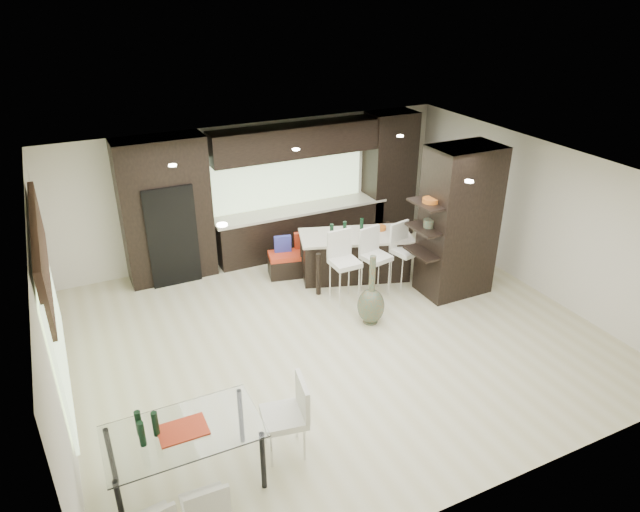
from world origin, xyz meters
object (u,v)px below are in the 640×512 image
stool_mid (376,269)px  chair_near (205,511)px  stool_right (405,262)px  kitchen_island (355,255)px  stool_left (345,275)px  chair_end (284,422)px  floor_vase (372,290)px  bench (300,263)px  dining_table (187,458)px

stool_mid → chair_near: stool_mid is taller
stool_right → chair_near: (-4.76, -3.63, -0.09)m
kitchen_island → stool_right: (0.63, -0.76, 0.06)m
stool_left → stool_right: 1.27m
kitchen_island → stool_right: size_ratio=2.09×
kitchen_island → chair_end: (-2.96, -3.63, 0.04)m
kitchen_island → stool_left: 1.00m
floor_vase → chair_end: 3.17m
chair_near → chair_end: chair_end is taller
stool_right → floor_vase: floor_vase is taller
stool_left → chair_near: (-3.49, -3.62, -0.12)m
stool_right → chair_near: stool_right is taller
stool_left → stool_mid: (0.63, 0.01, -0.02)m
chair_near → floor_vase: bearing=40.3°
stool_right → stool_left: bearing=167.9°
bench → floor_vase: floor_vase is taller
kitchen_island → floor_vase: size_ratio=1.68×
kitchen_island → dining_table: kitchen_island is taller
kitchen_island → floor_vase: (-0.56, -1.57, 0.18)m
chair_near → chair_end: 1.40m
dining_table → floor_vase: bearing=30.4°
bench → chair_end: size_ratio=1.28×
chair_near → chair_end: size_ratio=0.86×
stool_right → bench: stool_right is taller
floor_vase → chair_near: (-3.57, -2.83, -0.21)m
bench → dining_table: dining_table is taller
kitchen_island → stool_mid: bearing=-71.7°
kitchen_island → stool_mid: (0.00, -0.76, 0.07)m
stool_left → stool_right: (1.27, 0.01, -0.03)m
stool_mid → chair_end: 4.11m
kitchen_island → stool_mid: size_ratio=2.05×
stool_left → bench: bearing=101.1°
kitchen_island → stool_mid: stool_mid is taller
stool_right → bench: bearing=127.4°
stool_right → dining_table: bearing=-161.7°
floor_vase → chair_end: floor_vase is taller
bench → chair_end: chair_end is taller
stool_left → stool_mid: size_ratio=1.04×
stool_mid → chair_near: (-4.13, -3.63, -0.10)m
stool_left → bench: (-0.28, 1.31, -0.29)m
kitchen_island → bench: (-0.91, 0.53, -0.20)m
kitchen_island → floor_vase: bearing=-91.3°
floor_vase → stool_left: bearing=95.5°
stool_left → dining_table: 4.51m
chair_near → stool_left: bearing=47.9°
bench → stool_left: bearing=-65.2°
bench → chair_end: 4.64m
stool_left → chair_near: 5.03m
floor_vase → chair_near: floor_vase is taller
bench → chair_near: size_ratio=1.49×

